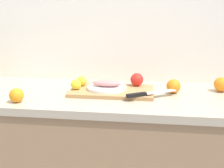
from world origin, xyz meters
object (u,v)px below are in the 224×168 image
object	(u,v)px
cutting_board	(112,91)
fish_fillet	(107,83)
lemon_0	(82,81)
chef_knife	(146,94)
white_plate	(107,88)

from	to	relation	value
cutting_board	fish_fillet	distance (m)	0.05
lemon_0	fish_fillet	bearing A→B (deg)	-17.45
cutting_board	chef_knife	size ratio (longest dim) A/B	1.74
white_plate	lemon_0	world-z (taller)	lemon_0
cutting_board	chef_knife	bearing A→B (deg)	-26.80
fish_fillet	chef_knife	distance (m)	0.24
chef_knife	lemon_0	distance (m)	0.40
fish_fillet	lemon_0	world-z (taller)	lemon_0
fish_fillet	lemon_0	size ratio (longest dim) A/B	2.86
cutting_board	lemon_0	xyz separation A→B (m)	(-0.18, 0.05, 0.04)
fish_fillet	lemon_0	xyz separation A→B (m)	(-0.15, 0.05, -0.00)
chef_knife	lemon_0	xyz separation A→B (m)	(-0.37, 0.15, 0.02)
cutting_board	lemon_0	size ratio (longest dim) A/B	7.98
white_plate	fish_fillet	size ratio (longest dim) A/B	1.33
chef_knife	lemon_0	size ratio (longest dim) A/B	4.58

